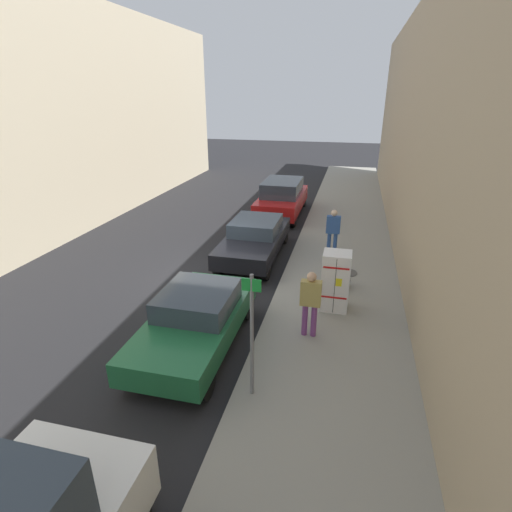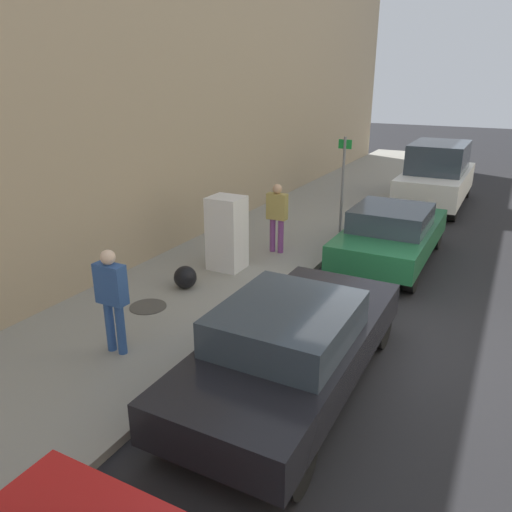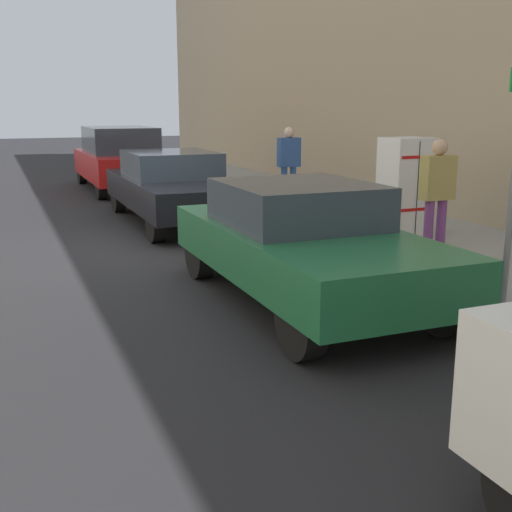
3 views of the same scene
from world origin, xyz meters
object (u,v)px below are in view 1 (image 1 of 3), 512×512
at_px(parked_sedan_dark, 255,238).
at_px(street_sign_post, 252,331).
at_px(discarded_refrigerator, 335,281).
at_px(parked_sedan_green, 196,319).
at_px(parked_suv_red, 282,197).
at_px(pedestrian_walking_far, 333,229).
at_px(trash_bag, 343,280).
at_px(pedestrian_standing_near, 310,299).

bearing_deg(parked_sedan_dark, street_sign_post, 103.41).
height_order(discarded_refrigerator, parked_sedan_dark, discarded_refrigerator).
bearing_deg(parked_sedan_green, parked_suv_red, -90.00).
bearing_deg(parked_suv_red, pedestrian_walking_far, 118.50).
relative_size(parked_suv_red, parked_sedan_green, 1.11).
bearing_deg(pedestrian_walking_far, parked_suv_red, -111.32).
xyz_separation_m(trash_bag, parked_sedan_dark, (3.29, -2.05, 0.37)).
xyz_separation_m(trash_bag, pedestrian_walking_far, (0.50, -2.58, 0.76)).
xyz_separation_m(street_sign_post, parked_suv_red, (1.74, -12.96, -0.71)).
distance_m(discarded_refrigerator, parked_sedan_green, 3.94).
relative_size(trash_bag, parked_sedan_dark, 0.10).
xyz_separation_m(pedestrian_standing_near, parked_sedan_green, (2.59, 0.90, -0.38)).
height_order(pedestrian_standing_near, parked_suv_red, pedestrian_standing_near).
bearing_deg(discarded_refrigerator, trash_bag, -97.52).
distance_m(pedestrian_standing_near, parked_sedan_dark, 5.60).
distance_m(discarded_refrigerator, parked_sedan_dark, 4.64).
xyz_separation_m(parked_suv_red, parked_sedan_dark, (0.00, 5.67, -0.15)).
bearing_deg(parked_sedan_dark, trash_bag, 148.13).
height_order(trash_bag, pedestrian_walking_far, pedestrian_walking_far).
bearing_deg(parked_sedan_dark, discarded_refrigerator, 132.16).
bearing_deg(pedestrian_standing_near, parked_sedan_dark, 167.62).
relative_size(street_sign_post, pedestrian_standing_near, 1.54).
relative_size(discarded_refrigerator, trash_bag, 3.49).
relative_size(pedestrian_walking_far, parked_sedan_dark, 0.36).
height_order(pedestrian_walking_far, pedestrian_standing_near, pedestrian_walking_far).
xyz_separation_m(pedestrian_walking_far, parked_sedan_dark, (2.79, 0.53, -0.39)).
distance_m(discarded_refrigerator, trash_bag, 1.52).
height_order(discarded_refrigerator, pedestrian_walking_far, pedestrian_walking_far).
relative_size(parked_suv_red, parked_sedan_dark, 1.02).
bearing_deg(discarded_refrigerator, parked_suv_red, -71.14).
distance_m(street_sign_post, parked_suv_red, 13.09).
relative_size(discarded_refrigerator, street_sign_post, 0.63).
bearing_deg(parked_sedan_dark, pedestrian_standing_near, 117.67).
bearing_deg(street_sign_post, parked_suv_red, -82.36).
distance_m(street_sign_post, parked_sedan_dark, 7.54).
relative_size(street_sign_post, parked_suv_red, 0.54).
xyz_separation_m(trash_bag, parked_sedan_green, (3.29, 3.80, 0.37)).
height_order(pedestrian_standing_near, parked_sedan_green, pedestrian_standing_near).
relative_size(pedestrian_walking_far, parked_sedan_green, 0.39).
distance_m(parked_suv_red, parked_sedan_green, 11.51).
bearing_deg(trash_bag, discarded_refrigerator, 82.48).
height_order(street_sign_post, pedestrian_walking_far, street_sign_post).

